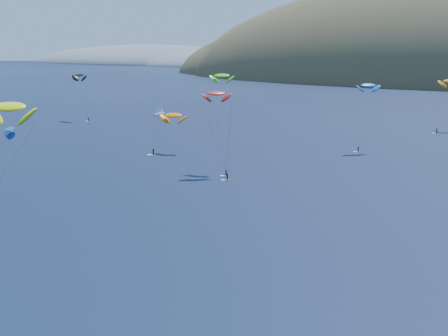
% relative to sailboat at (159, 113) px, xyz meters
% --- Properties ---
extents(headland, '(460.00, 250.00, 60.00)m').
position_rel_sailboat_xyz_m(headland, '(-346.70, 538.58, -4.21)').
color(headland, slate).
rests_on(headland, ground).
extents(sailboat, '(7.73, 6.63, 9.36)m').
position_rel_sailboat_xyz_m(sailboat, '(0.00, 0.00, 0.00)').
color(sailboat, silver).
rests_on(sailboat, ground).
extents(kitesurfer_1, '(8.97, 10.12, 13.93)m').
position_rel_sailboat_xyz_m(kitesurfer_1, '(57.50, -78.65, 10.61)').
color(kitesurfer_1, gold).
rests_on(kitesurfer_1, ground).
extents(kitesurfer_2, '(11.09, 12.06, 26.04)m').
position_rel_sailboat_xyz_m(kitesurfer_2, '(78.07, -163.37, 22.23)').
color(kitesurfer_2, gold).
rests_on(kitesurfer_2, ground).
extents(kitesurfer_3, '(10.14, 11.38, 26.77)m').
position_rel_sailboat_xyz_m(kitesurfer_3, '(81.98, -92.93, 24.01)').
color(kitesurfer_3, gold).
rests_on(kitesurfer_3, ground).
extents(kitesurfer_4, '(7.91, 8.29, 22.51)m').
position_rel_sailboat_xyz_m(kitesurfer_4, '(109.25, -47.56, 19.53)').
color(kitesurfer_4, gold).
rests_on(kitesurfer_4, ground).
extents(kitesurfer_9, '(11.29, 10.86, 22.86)m').
position_rel_sailboat_xyz_m(kitesurfer_9, '(83.67, -99.08, 19.88)').
color(kitesurfer_9, gold).
rests_on(kitesurfer_9, ground).
extents(kitesurfer_10, '(8.47, 12.68, 13.92)m').
position_rel_sailboat_xyz_m(kitesurfer_10, '(37.75, -125.72, 10.84)').
color(kitesurfer_10, gold).
rests_on(kitesurfer_10, ground).
extents(kitesurfer_12, '(12.13, 6.58, 21.64)m').
position_rel_sailboat_xyz_m(kitesurfer_12, '(-20.18, -30.49, 18.35)').
color(kitesurfer_12, gold).
rests_on(kitesurfer_12, ground).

